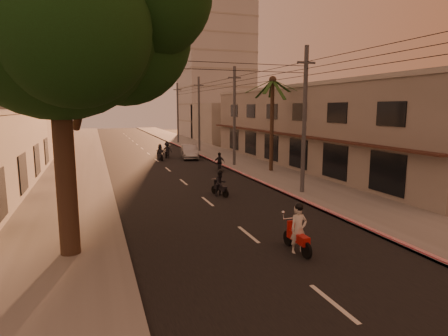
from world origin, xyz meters
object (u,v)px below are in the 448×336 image
(scooter_far_a, at_px, (160,153))
(scooter_far_b, at_px, (167,150))
(palm_tree, at_px, (273,85))
(scooter_red, at_px, (298,231))
(scooter_mid_a, at_px, (220,184))
(scooter_mid_b, at_px, (219,163))
(broadleaf_tree, at_px, (67,13))
(parked_car, at_px, (190,152))

(scooter_far_a, bearing_deg, scooter_far_b, 52.51)
(palm_tree, distance_m, scooter_red, 18.94)
(palm_tree, bearing_deg, scooter_mid_a, -134.85)
(scooter_mid_a, height_order, scooter_mid_b, scooter_mid_a)
(broadleaf_tree, xyz_separation_m, scooter_red, (7.58, -2.56, -7.64))
(parked_car, bearing_deg, scooter_far_a, -163.46)
(broadleaf_tree, height_order, scooter_red, broadleaf_tree)
(palm_tree, relative_size, scooter_mid_a, 4.95)
(scooter_mid_a, relative_size, scooter_mid_b, 1.02)
(scooter_mid_a, xyz_separation_m, scooter_far_a, (-0.82, 16.81, 0.01))
(scooter_far_a, height_order, parked_car, scooter_far_a)
(scooter_mid_a, relative_size, scooter_far_b, 0.92)
(scooter_red, xyz_separation_m, scooter_mid_a, (0.19, 9.55, -0.08))
(palm_tree, distance_m, parked_car, 13.00)
(scooter_red, bearing_deg, scooter_mid_a, 89.02)
(broadleaf_tree, bearing_deg, palm_tree, 43.48)
(scooter_far_b, relative_size, parked_car, 0.38)
(scooter_far_a, bearing_deg, broadleaf_tree, -114.35)
(palm_tree, height_order, scooter_red, palm_tree)
(broadleaf_tree, height_order, parked_car, broadleaf_tree)
(scooter_red, xyz_separation_m, scooter_mid_b, (2.99, 18.06, -0.09))
(broadleaf_tree, relative_size, scooter_far_a, 7.04)
(broadleaf_tree, relative_size, parked_car, 2.60)
(scooter_far_a, distance_m, parked_car, 3.25)
(scooter_far_a, height_order, scooter_far_b, scooter_far_b)
(scooter_red, distance_m, parked_car, 26.95)
(palm_tree, distance_m, scooter_far_a, 14.08)
(broadleaf_tree, distance_m, scooter_far_a, 25.97)
(broadleaf_tree, height_order, palm_tree, broadleaf_tree)
(scooter_far_b, bearing_deg, scooter_red, -70.34)
(palm_tree, xyz_separation_m, scooter_mid_a, (-6.83, -6.87, -6.39))
(scooter_mid_a, xyz_separation_m, scooter_far_b, (0.27, 18.75, 0.07))
(broadleaf_tree, distance_m, palm_tree, 20.18)
(scooter_red, height_order, scooter_far_b, scooter_red)
(scooter_far_a, relative_size, parked_car, 0.37)
(scooter_far_b, bearing_deg, scooter_far_a, -98.84)
(scooter_far_a, xyz_separation_m, scooter_far_b, (1.09, 1.93, 0.06))
(broadleaf_tree, bearing_deg, scooter_far_a, 73.70)
(scooter_far_a, bearing_deg, scooter_red, -96.70)
(broadleaf_tree, distance_m, scooter_red, 11.06)
(scooter_mid_a, height_order, scooter_far_b, scooter_far_b)
(palm_tree, xyz_separation_m, scooter_mid_b, (-4.04, 1.64, -6.41))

